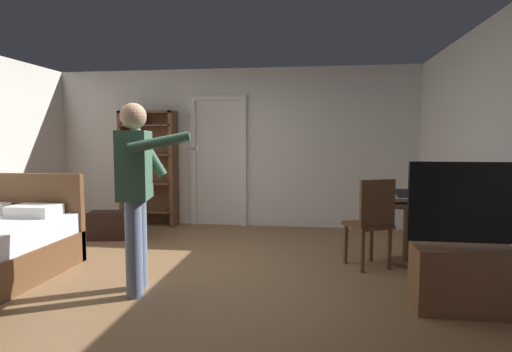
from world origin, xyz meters
name	(u,v)px	position (x,y,z in m)	size (l,w,h in m)	color
ground_plane	(184,276)	(0.00, 0.00, 0.00)	(6.50, 6.50, 0.00)	olive
wall_back	(233,148)	(0.00, 2.69, 1.28)	(6.15, 0.12, 2.56)	silver
wall_right	(501,154)	(3.02, 0.00, 1.28)	(0.12, 5.50, 2.56)	silver
doorway_frame	(218,151)	(-0.22, 2.61, 1.22)	(0.93, 0.08, 2.13)	white
bookshelf	(149,164)	(-1.36, 2.46, 1.01)	(0.91, 0.32, 1.88)	brown
tv_flatscreen	(477,267)	(2.66, -0.53, 0.37)	(1.12, 0.40, 1.24)	brown
side_table	(407,223)	(2.39, 0.79, 0.47)	(0.65, 0.65, 0.70)	brown
laptop	(407,199)	(2.36, 0.74, 0.75)	(0.37, 0.38, 0.16)	black
bottle_on_table	(423,193)	(2.53, 0.71, 0.82)	(0.06, 0.06, 0.29)	#162B2B
wooden_chair	(372,220)	(1.96, 0.53, 0.54)	(0.56, 0.56, 0.99)	brown
person_blue_shirt	(136,184)	(-0.27, -0.49, 1.01)	(0.80, 0.60, 1.74)	slate
suitcase_dark	(115,225)	(-1.58, 1.66, 0.15)	(0.57, 0.38, 0.30)	#4C1919
suitcase_small	(111,225)	(-1.53, 1.43, 0.20)	(0.59, 0.30, 0.40)	black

